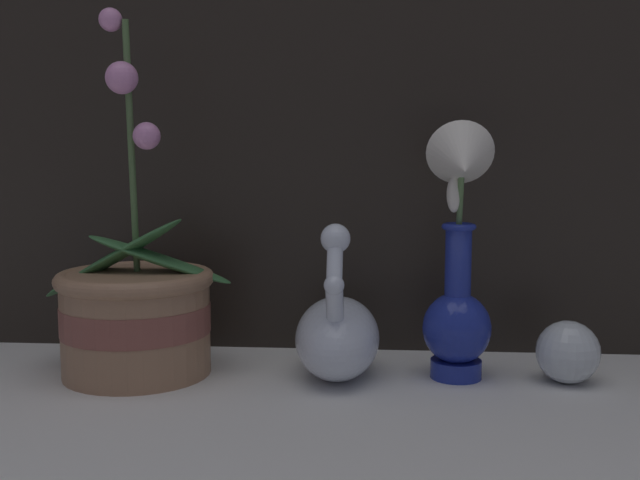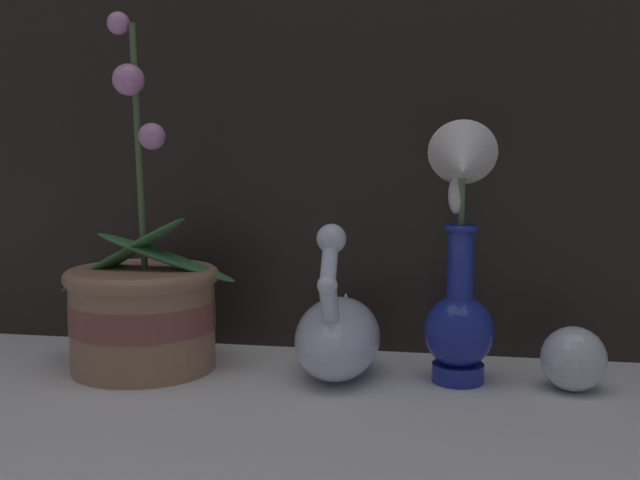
{
  "view_description": "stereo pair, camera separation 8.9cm",
  "coord_description": "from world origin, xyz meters",
  "px_view_note": "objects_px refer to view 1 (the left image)",
  "views": [
    {
      "loc": [
        0.04,
        -0.74,
        0.27
      ],
      "look_at": [
        -0.02,
        0.14,
        0.17
      ],
      "focal_mm": 42.0,
      "sensor_mm": 36.0,
      "label": 1
    },
    {
      "loc": [
        0.13,
        -0.73,
        0.27
      ],
      "look_at": [
        -0.02,
        0.14,
        0.17
      ],
      "focal_mm": 42.0,
      "sensor_mm": 36.0,
      "label": 2
    }
  ],
  "objects_px": {
    "swan_figurine": "(336,333)",
    "blue_vase": "(459,272)",
    "orchid_potted_plant": "(136,310)",
    "glass_sphere": "(568,352)"
  },
  "relations": [
    {
      "from": "orchid_potted_plant",
      "to": "glass_sphere",
      "type": "bearing_deg",
      "value": 0.06
    },
    {
      "from": "blue_vase",
      "to": "glass_sphere",
      "type": "bearing_deg",
      "value": -1.59
    },
    {
      "from": "orchid_potted_plant",
      "to": "blue_vase",
      "type": "height_order",
      "value": "orchid_potted_plant"
    },
    {
      "from": "swan_figurine",
      "to": "glass_sphere",
      "type": "xyz_separation_m",
      "value": [
        0.27,
        -0.0,
        -0.02
      ]
    },
    {
      "from": "orchid_potted_plant",
      "to": "glass_sphere",
      "type": "distance_m",
      "value": 0.52
    },
    {
      "from": "orchid_potted_plant",
      "to": "swan_figurine",
      "type": "bearing_deg",
      "value": 1.21
    },
    {
      "from": "orchid_potted_plant",
      "to": "glass_sphere",
      "type": "height_order",
      "value": "orchid_potted_plant"
    },
    {
      "from": "orchid_potted_plant",
      "to": "swan_figurine",
      "type": "height_order",
      "value": "orchid_potted_plant"
    },
    {
      "from": "blue_vase",
      "to": "glass_sphere",
      "type": "relative_size",
      "value": 4.15
    },
    {
      "from": "swan_figurine",
      "to": "blue_vase",
      "type": "height_order",
      "value": "blue_vase"
    }
  ]
}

